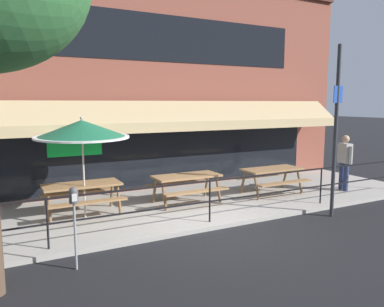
% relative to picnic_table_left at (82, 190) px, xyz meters
% --- Properties ---
extents(ground_plane, '(120.00, 120.00, 0.00)m').
position_rel_picnic_table_left_xyz_m(ground_plane, '(2.44, -2.20, -0.71)').
color(ground_plane, black).
extents(patio_deck, '(15.00, 4.00, 0.10)m').
position_rel_picnic_table_left_xyz_m(patio_deck, '(2.44, -0.20, -0.66)').
color(patio_deck, '#ADA89E').
rests_on(patio_deck, ground).
extents(restaurant_building, '(15.00, 1.60, 6.78)m').
position_rel_picnic_table_left_xyz_m(restaurant_building, '(2.44, 2.03, 2.66)').
color(restaurant_building, brown).
rests_on(restaurant_building, ground).
extents(patio_railing, '(13.84, 0.04, 0.97)m').
position_rel_picnic_table_left_xyz_m(patio_railing, '(2.44, -1.90, 0.09)').
color(patio_railing, black).
rests_on(patio_railing, patio_deck).
extents(picnic_table_left, '(1.80, 1.42, 0.76)m').
position_rel_picnic_table_left_xyz_m(picnic_table_left, '(0.00, 0.00, 0.00)').
color(picnic_table_left, '#997047').
rests_on(picnic_table_left, patio_deck).
extents(picnic_table_centre, '(1.80, 1.42, 0.76)m').
position_rel_picnic_table_left_xyz_m(picnic_table_centre, '(2.71, -0.20, 0.00)').
color(picnic_table_centre, '#997047').
rests_on(picnic_table_centre, patio_deck).
extents(picnic_table_right, '(1.80, 1.42, 0.76)m').
position_rel_picnic_table_left_xyz_m(picnic_table_right, '(5.42, -0.43, 0.00)').
color(picnic_table_right, '#997047').
rests_on(picnic_table_right, patio_deck).
extents(patio_umbrella_left, '(2.14, 2.14, 2.38)m').
position_rel_picnic_table_left_xyz_m(patio_umbrella_left, '(-0.00, -0.25, 1.47)').
color(patio_umbrella_left, '#B7B2A8').
rests_on(patio_umbrella_left, patio_deck).
extents(pedestrian_walking, '(0.31, 0.61, 1.71)m').
position_rel_picnic_table_left_xyz_m(pedestrian_walking, '(7.68, -1.12, 0.35)').
color(pedestrian_walking, navy).
rests_on(pedestrian_walking, patio_deck).
extents(parking_meter_near, '(0.15, 0.16, 1.42)m').
position_rel_picnic_table_left_xyz_m(parking_meter_near, '(-0.68, -2.79, 0.44)').
color(parking_meter_near, gray).
rests_on(parking_meter_near, ground).
extents(street_sign_pole, '(0.28, 0.09, 4.15)m').
position_rel_picnic_table_left_xyz_m(street_sign_pole, '(5.49, -2.65, 1.42)').
color(street_sign_pole, '#2D2D33').
rests_on(street_sign_pole, ground).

